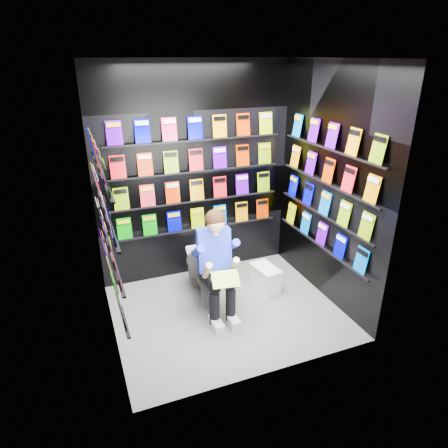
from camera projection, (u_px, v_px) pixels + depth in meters
name	position (u px, v px, depth m)	size (l,w,h in m)	color
floor	(226.00, 311.00, 4.43)	(2.40, 2.40, 0.00)	slate
ceiling	(227.00, 58.00, 3.41)	(2.40, 2.40, 0.00)	white
wall_back	(196.00, 175.00, 4.78)	(2.40, 0.04, 2.60)	black
wall_front	(275.00, 242.00, 3.07)	(2.40, 0.04, 2.60)	black
wall_left	(100.00, 218.00, 3.52)	(0.04, 2.00, 2.60)	black
wall_right	(329.00, 187.00, 4.33)	(0.04, 2.00, 2.60)	black
comics_back	(196.00, 175.00, 4.75)	(2.10, 0.06, 1.37)	red
comics_left	(104.00, 217.00, 3.53)	(0.06, 1.70, 1.37)	red
comics_right	(327.00, 187.00, 4.31)	(0.06, 1.70, 1.37)	red
toilet	(202.00, 265.00, 4.66)	(0.42, 0.75, 0.73)	white
longbox	(265.00, 279.00, 4.79)	(0.21, 0.37, 0.28)	white
longbox_lid	(266.00, 268.00, 4.73)	(0.22, 0.39, 0.03)	white
reader	(213.00, 250.00, 4.19)	(0.47, 0.69, 1.26)	#1428D9
held_comic	(225.00, 279.00, 3.95)	(0.27, 0.01, 0.19)	green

